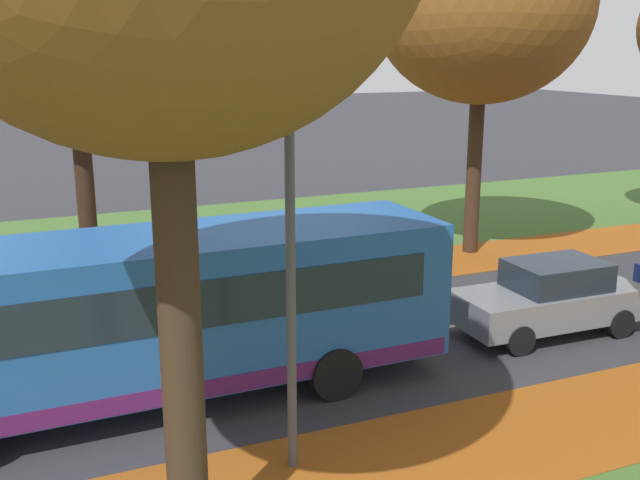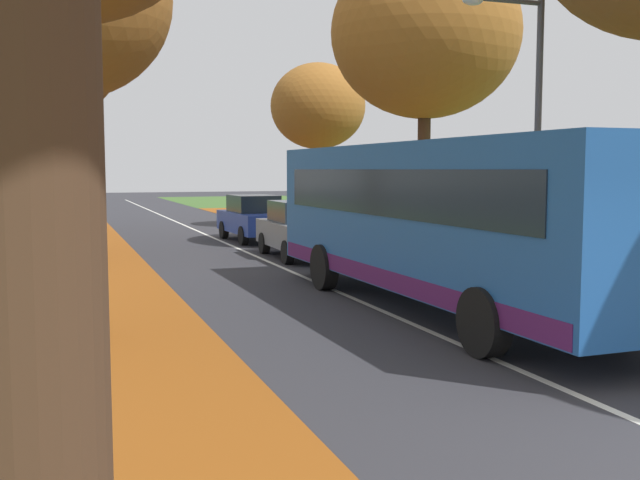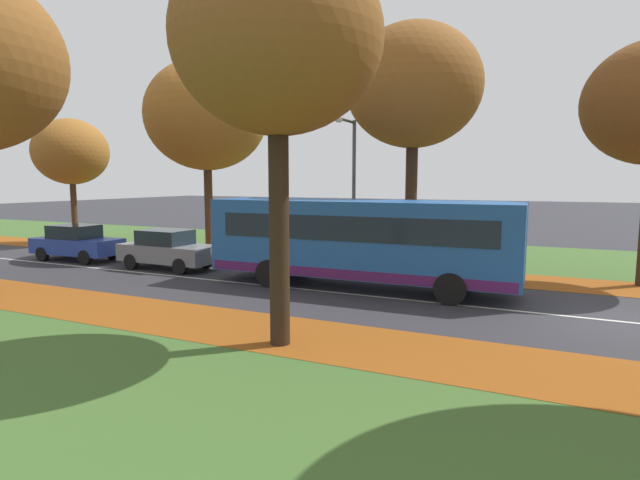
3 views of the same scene
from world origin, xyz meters
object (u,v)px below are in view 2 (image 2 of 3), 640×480
object	(u,v)px
tree_right_far	(318,107)
bus	(443,216)
tree_right_mid	(425,33)
car_grey_lead	(301,229)
car_blue_following	(254,218)
streetlamp_right	(525,110)
tree_left_far	(58,63)

from	to	relation	value
tree_right_far	bus	bearing A→B (deg)	-102.74
tree_right_mid	tree_right_far	size ratio (longest dim) A/B	1.34
car_grey_lead	car_blue_following	xyz separation A→B (m)	(-0.02, 5.34, 0.00)
tree_right_mid	tree_right_far	distance (m)	9.37
tree_right_far	streetlamp_right	size ratio (longest dim) A/B	1.19
tree_left_far	bus	size ratio (longest dim) A/B	0.85
bus	tree_left_far	bearing A→B (deg)	107.53
tree_left_far	bus	distance (m)	21.43
tree_right_far	car_grey_lead	distance (m)	12.24
tree_left_far	tree_right_mid	distance (m)	14.85
tree_right_far	car_grey_lead	world-z (taller)	tree_right_far
tree_right_mid	car_grey_lead	distance (m)	7.71
tree_left_far	tree_right_mid	bearing A→B (deg)	-42.28
tree_left_far	tree_right_mid	xyz separation A→B (m)	(10.98, -9.99, 0.13)
tree_right_mid	car_grey_lead	bearing A→B (deg)	-163.32
car_grey_lead	car_blue_following	bearing A→B (deg)	90.16
tree_right_far	tree_left_far	bearing A→B (deg)	175.87
streetlamp_right	car_grey_lead	bearing A→B (deg)	109.45
tree_left_far	streetlamp_right	distance (m)	20.73
tree_right_mid	car_blue_following	distance (m)	8.56
bus	car_blue_following	world-z (taller)	bus
tree_left_far	streetlamp_right	xyz separation A→B (m)	(8.89, -18.49, -2.97)
bus	car_grey_lead	bearing A→B (deg)	89.35
bus	car_grey_lead	world-z (taller)	bus
streetlamp_right	tree_right_far	bearing A→B (deg)	84.49
tree_right_far	car_blue_following	xyz separation A→B (m)	(-4.24, -5.27, -4.43)
car_blue_following	car_grey_lead	bearing A→B (deg)	-89.84
bus	car_grey_lead	size ratio (longest dim) A/B	2.46
car_blue_following	tree_right_far	bearing A→B (deg)	51.17
car_grey_lead	tree_right_far	bearing A→B (deg)	68.28
tree_right_mid	streetlamp_right	bearing A→B (deg)	-103.86
tree_right_far	car_grey_lead	bearing A→B (deg)	-111.72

